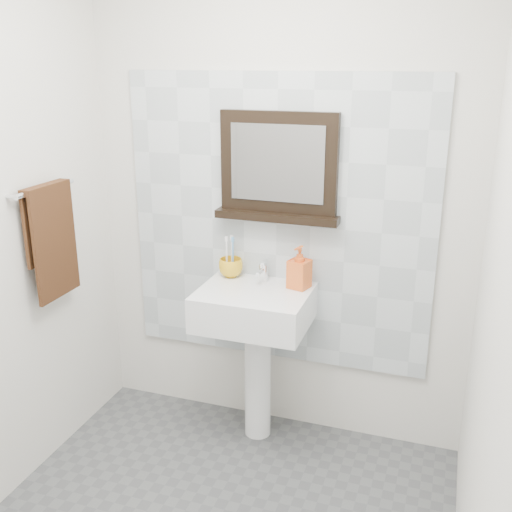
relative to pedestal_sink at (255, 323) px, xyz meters
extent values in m
cube|color=silver|center=(0.05, 0.23, 0.57)|extent=(2.00, 0.01, 2.50)
cube|color=silver|center=(1.05, -0.87, 0.57)|extent=(0.01, 2.20, 2.50)
cube|color=silver|center=(0.05, 0.21, 0.47)|extent=(1.60, 0.02, 1.50)
cylinder|color=white|center=(0.00, 0.05, -0.34)|extent=(0.14, 0.14, 0.68)
cube|color=white|center=(0.00, -0.01, 0.09)|extent=(0.55, 0.44, 0.18)
cylinder|color=silver|center=(0.00, -0.03, 0.17)|extent=(0.32, 0.32, 0.02)
cylinder|color=#4C4C4F|center=(0.00, -0.03, 0.18)|extent=(0.04, 0.04, 0.00)
cylinder|color=silver|center=(0.00, 0.14, 0.23)|extent=(0.04, 0.04, 0.09)
cylinder|color=silver|center=(0.00, 0.09, 0.25)|extent=(0.02, 0.10, 0.02)
cube|color=silver|center=(0.00, 0.15, 0.28)|extent=(0.02, 0.07, 0.01)
imported|color=gold|center=(-0.18, 0.14, 0.23)|extent=(0.15, 0.15, 0.10)
cylinder|color=white|center=(-0.20, 0.13, 0.29)|extent=(0.01, 0.01, 0.19)
cube|color=white|center=(-0.20, 0.13, 0.39)|extent=(0.01, 0.01, 0.03)
cylinder|color=#548DC0|center=(-0.17, 0.13, 0.29)|extent=(0.01, 0.01, 0.19)
cube|color=#548DC0|center=(-0.17, 0.13, 0.39)|extent=(0.01, 0.01, 0.03)
cylinder|color=white|center=(-0.18, 0.16, 0.29)|extent=(0.01, 0.01, 0.19)
cube|color=white|center=(-0.18, 0.16, 0.39)|extent=(0.01, 0.01, 0.03)
imported|color=red|center=(0.20, 0.10, 0.29)|extent=(0.12, 0.12, 0.22)
cube|color=black|center=(0.06, 0.19, 0.79)|extent=(0.59, 0.06, 0.50)
cube|color=#99999E|center=(0.06, 0.16, 0.79)|extent=(0.47, 0.01, 0.38)
cube|color=black|center=(0.06, 0.17, 0.52)|extent=(0.63, 0.11, 0.04)
cylinder|color=silver|center=(-0.90, -0.37, 0.71)|extent=(0.03, 0.40, 0.03)
cylinder|color=silver|center=(-0.93, -0.56, 0.71)|extent=(0.05, 0.02, 0.02)
cylinder|color=silver|center=(-0.93, -0.18, 0.71)|extent=(0.05, 0.02, 0.02)
cube|color=#341C0E|center=(-0.88, -0.37, 0.44)|extent=(0.02, 0.30, 0.52)
cube|color=#341C0E|center=(-0.92, -0.37, 0.53)|extent=(0.02, 0.30, 0.34)
cube|color=#341C0E|center=(-0.90, -0.37, 0.71)|extent=(0.06, 0.30, 0.03)
camera|label=1|loc=(0.90, -2.63, 1.28)|focal=42.00mm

